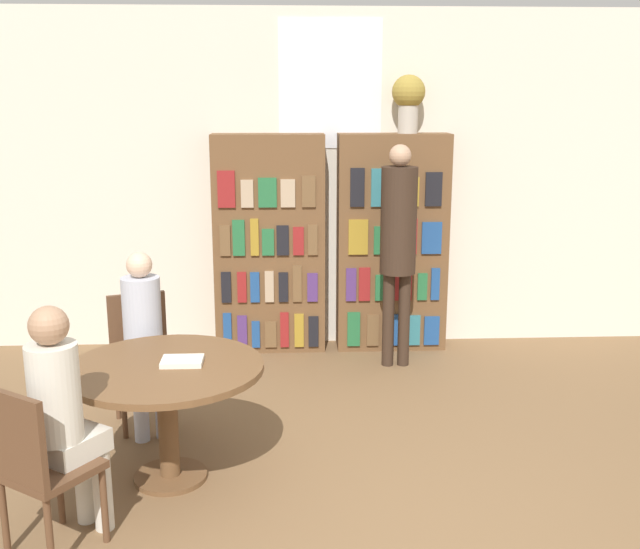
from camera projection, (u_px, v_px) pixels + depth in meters
name	position (u px, v px, depth m)	size (l,w,h in m)	color
wall_back	(330.00, 181.00, 6.74)	(6.40, 0.07, 3.00)	beige
bookshelf_left	(269.00, 245.00, 6.65)	(0.98, 0.34, 1.94)	brown
bookshelf_right	(392.00, 243.00, 6.70)	(0.98, 0.34, 1.94)	brown
flower_vase	(408.00, 98.00, 6.41)	(0.29, 0.29, 0.50)	#B7AD9E
reading_table	(166.00, 385.00, 4.38)	(1.15, 1.15, 0.73)	brown
chair_near_camera	(37.00, 463.00, 3.65)	(0.56, 0.56, 0.91)	brown
chair_left_side	(141.00, 352.00, 5.23)	(0.51, 0.51, 0.91)	brown
seated_reader_left	(144.00, 332.00, 5.02)	(0.35, 0.40, 1.25)	#B2B7C6
seated_reader_right	(63.00, 409.00, 3.75)	(0.39, 0.41, 1.27)	beige
librarian_standing	(398.00, 233.00, 6.17)	(0.30, 0.57, 1.87)	#332319
open_book_on_table	(182.00, 361.00, 4.37)	(0.24, 0.18, 0.03)	silver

